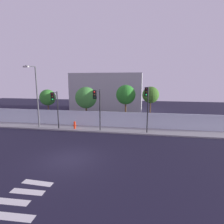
{
  "coord_description": "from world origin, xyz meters",
  "views": [
    {
      "loc": [
        5.28,
        -11.8,
        5.7
      ],
      "look_at": [
        1.99,
        6.5,
        2.46
      ],
      "focal_mm": 29.35,
      "sensor_mm": 36.0,
      "label": 1
    }
  ],
  "objects_px": {
    "traffic_light_left": "(97,101)",
    "roadside_tree_leftmost": "(48,98)",
    "roadside_tree_midleft": "(86,98)",
    "roadside_tree_midright": "(126,95)",
    "roadside_tree_rightmost": "(151,95)",
    "traffic_light_right": "(147,100)",
    "traffic_light_center": "(55,102)",
    "street_lamp_curbside": "(36,92)",
    "fire_hydrant": "(75,125)"
  },
  "relations": [
    {
      "from": "traffic_light_right",
      "to": "roadside_tree_rightmost",
      "type": "bearing_deg",
      "value": 82.94
    },
    {
      "from": "traffic_light_right",
      "to": "roadside_tree_midleft",
      "type": "relative_size",
      "value": 1.0
    },
    {
      "from": "fire_hydrant",
      "to": "roadside_tree_rightmost",
      "type": "distance_m",
      "value": 9.7
    },
    {
      "from": "street_lamp_curbside",
      "to": "roadside_tree_midright",
      "type": "bearing_deg",
      "value": 17.68
    },
    {
      "from": "traffic_light_right",
      "to": "roadside_tree_midright",
      "type": "height_order",
      "value": "roadside_tree_midright"
    },
    {
      "from": "traffic_light_center",
      "to": "street_lamp_curbside",
      "type": "height_order",
      "value": "street_lamp_curbside"
    },
    {
      "from": "roadside_tree_leftmost",
      "to": "traffic_light_right",
      "type": "bearing_deg",
      "value": -15.77
    },
    {
      "from": "traffic_light_right",
      "to": "street_lamp_curbside",
      "type": "xyz_separation_m",
      "value": [
        -12.67,
        0.46,
        0.63
      ]
    },
    {
      "from": "roadside_tree_leftmost",
      "to": "roadside_tree_rightmost",
      "type": "bearing_deg",
      "value": 0.0
    },
    {
      "from": "traffic_light_right",
      "to": "roadside_tree_midleft",
      "type": "height_order",
      "value": "traffic_light_right"
    },
    {
      "from": "traffic_light_left",
      "to": "street_lamp_curbside",
      "type": "distance_m",
      "value": 7.59
    },
    {
      "from": "traffic_light_center",
      "to": "roadside_tree_midleft",
      "type": "height_order",
      "value": "roadside_tree_midleft"
    },
    {
      "from": "fire_hydrant",
      "to": "roadside_tree_midleft",
      "type": "bearing_deg",
      "value": 81.66
    },
    {
      "from": "roadside_tree_midleft",
      "to": "roadside_tree_rightmost",
      "type": "xyz_separation_m",
      "value": [
        8.15,
        0.0,
        0.47
      ]
    },
    {
      "from": "traffic_light_left",
      "to": "fire_hydrant",
      "type": "height_order",
      "value": "traffic_light_left"
    },
    {
      "from": "street_lamp_curbside",
      "to": "traffic_light_right",
      "type": "bearing_deg",
      "value": -2.09
    },
    {
      "from": "traffic_light_right",
      "to": "fire_hydrant",
      "type": "distance_m",
      "value": 8.72
    },
    {
      "from": "traffic_light_center",
      "to": "traffic_light_right",
      "type": "distance_m",
      "value": 9.99
    },
    {
      "from": "fire_hydrant",
      "to": "roadside_tree_rightmost",
      "type": "bearing_deg",
      "value": 19.5
    },
    {
      "from": "traffic_light_left",
      "to": "roadside_tree_leftmost",
      "type": "xyz_separation_m",
      "value": [
        -7.89,
        3.97,
        -0.09
      ]
    },
    {
      "from": "traffic_light_right",
      "to": "roadside_tree_midright",
      "type": "xyz_separation_m",
      "value": [
        -2.55,
        3.69,
        0.23
      ]
    },
    {
      "from": "traffic_light_center",
      "to": "roadside_tree_leftmost",
      "type": "relative_size",
      "value": 0.96
    },
    {
      "from": "roadside_tree_leftmost",
      "to": "roadside_tree_rightmost",
      "type": "relative_size",
      "value": 0.91
    },
    {
      "from": "roadside_tree_leftmost",
      "to": "roadside_tree_midleft",
      "type": "xyz_separation_m",
      "value": [
        5.36,
        0.0,
        0.06
      ]
    },
    {
      "from": "traffic_light_left",
      "to": "roadside_tree_midleft",
      "type": "distance_m",
      "value": 4.71
    },
    {
      "from": "roadside_tree_midleft",
      "to": "roadside_tree_rightmost",
      "type": "distance_m",
      "value": 8.16
    },
    {
      "from": "street_lamp_curbside",
      "to": "roadside_tree_rightmost",
      "type": "relative_size",
      "value": 1.44
    },
    {
      "from": "roadside_tree_leftmost",
      "to": "roadside_tree_rightmost",
      "type": "height_order",
      "value": "roadside_tree_rightmost"
    },
    {
      "from": "fire_hydrant",
      "to": "roadside_tree_leftmost",
      "type": "relative_size",
      "value": 0.19
    },
    {
      "from": "roadside_tree_midleft",
      "to": "roadside_tree_midright",
      "type": "bearing_deg",
      "value": 0.0
    },
    {
      "from": "roadside_tree_midleft",
      "to": "roadside_tree_midright",
      "type": "relative_size",
      "value": 0.95
    },
    {
      "from": "traffic_light_left",
      "to": "traffic_light_center",
      "type": "bearing_deg",
      "value": 179.76
    },
    {
      "from": "roadside_tree_rightmost",
      "to": "street_lamp_curbside",
      "type": "bearing_deg",
      "value": -166.2
    },
    {
      "from": "roadside_tree_rightmost",
      "to": "traffic_light_right",
      "type": "bearing_deg",
      "value": -97.06
    },
    {
      "from": "traffic_light_right",
      "to": "traffic_light_center",
      "type": "bearing_deg",
      "value": -178.5
    },
    {
      "from": "traffic_light_center",
      "to": "roadside_tree_midleft",
      "type": "xyz_separation_m",
      "value": [
        2.29,
        3.95,
        0.16
      ]
    },
    {
      "from": "traffic_light_left",
      "to": "fire_hydrant",
      "type": "relative_size",
      "value": 5.27
    },
    {
      "from": "fire_hydrant",
      "to": "roadside_tree_leftmost",
      "type": "height_order",
      "value": "roadside_tree_leftmost"
    },
    {
      "from": "fire_hydrant",
      "to": "traffic_light_left",
      "type": "bearing_deg",
      "value": -17.27
    },
    {
      "from": "roadside_tree_leftmost",
      "to": "roadside_tree_midright",
      "type": "bearing_deg",
      "value": 0.0
    },
    {
      "from": "roadside_tree_rightmost",
      "to": "roadside_tree_midleft",
      "type": "bearing_deg",
      "value": 180.0
    },
    {
      "from": "roadside_tree_midright",
      "to": "roadside_tree_rightmost",
      "type": "height_order",
      "value": "roadside_tree_midright"
    },
    {
      "from": "traffic_light_center",
      "to": "roadside_tree_midright",
      "type": "distance_m",
      "value": 8.43
    },
    {
      "from": "fire_hydrant",
      "to": "roadside_tree_leftmost",
      "type": "distance_m",
      "value": 6.42
    },
    {
      "from": "traffic_light_right",
      "to": "street_lamp_curbside",
      "type": "distance_m",
      "value": 12.69
    },
    {
      "from": "fire_hydrant",
      "to": "roadside_tree_leftmost",
      "type": "xyz_separation_m",
      "value": [
        -4.92,
        3.04,
        2.79
      ]
    },
    {
      "from": "traffic_light_center",
      "to": "street_lamp_curbside",
      "type": "xyz_separation_m",
      "value": [
        -2.69,
        0.72,
        1.01
      ]
    },
    {
      "from": "traffic_light_center",
      "to": "roadside_tree_leftmost",
      "type": "distance_m",
      "value": 5.01
    },
    {
      "from": "fire_hydrant",
      "to": "roadside_tree_midleft",
      "type": "xyz_separation_m",
      "value": [
        0.45,
        3.04,
        2.85
      ]
    },
    {
      "from": "traffic_light_left",
      "to": "street_lamp_curbside",
      "type": "height_order",
      "value": "street_lamp_curbside"
    }
  ]
}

